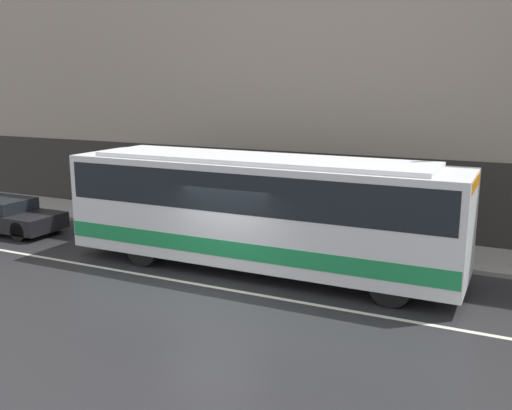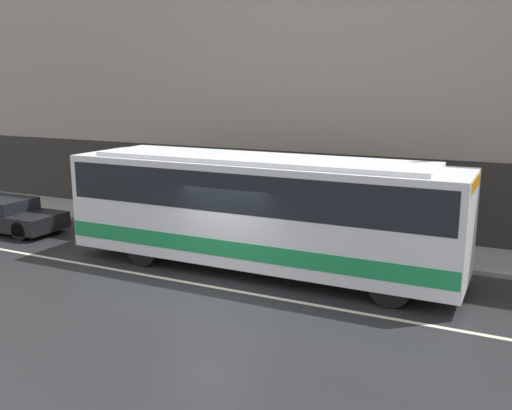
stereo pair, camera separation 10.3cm
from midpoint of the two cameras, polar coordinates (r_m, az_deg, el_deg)
name	(u,v)px [view 2 (the right image)]	position (r m, az deg, el deg)	size (l,w,h in m)	color
ground_plane	(216,288)	(14.90, -3.87, -8.23)	(60.00, 60.00, 0.00)	#262628
sidewalk	(294,237)	(19.44, 3.97, -3.17)	(60.00, 2.63, 0.13)	gray
building_facade	(313,46)	(20.16, 5.87, 15.49)	(60.00, 0.35, 13.21)	gray
lane_stripe	(216,287)	(14.89, -3.87, -8.22)	(54.00, 0.14, 0.01)	beige
transit_bus	(259,207)	(15.77, 0.49, -0.20)	(11.15, 2.59, 3.21)	white
sedan_dark_behind	(4,215)	(22.30, -23.79, -0.88)	(4.56, 1.76, 1.16)	black
pedestrian_waiting	(266,206)	(20.32, 1.16, -0.10)	(0.36, 0.36, 1.62)	#1E5933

